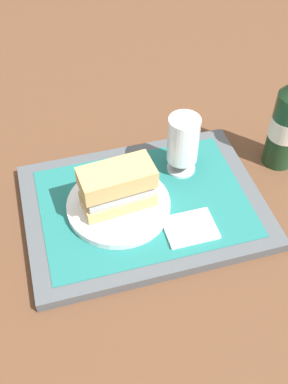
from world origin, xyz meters
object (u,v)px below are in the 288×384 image
object	(u,v)px
plate	(118,204)
beer_glass	(183,143)
sandwich	(119,185)
beer_bottle	(288,121)

from	to	relation	value
plate	beer_glass	xyz separation A→B (m)	(0.14, 0.06, 0.06)
sandwich	beer_bottle	world-z (taller)	beer_bottle
plate	sandwich	size ratio (longest dim) A/B	1.39
beer_glass	beer_bottle	distance (m)	0.21
plate	beer_glass	size ratio (longest dim) A/B	1.52
plate	beer_bottle	world-z (taller)	beer_bottle
beer_glass	beer_bottle	size ratio (longest dim) A/B	0.47
plate	beer_glass	distance (m)	0.17
beer_glass	sandwich	bearing A→B (deg)	-155.96
sandwich	beer_bottle	size ratio (longest dim) A/B	0.51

